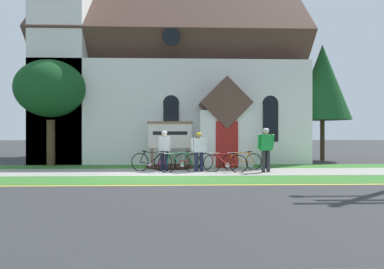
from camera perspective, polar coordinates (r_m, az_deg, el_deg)
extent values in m
plane|color=#333335|center=(16.08, -4.55, -5.34)|extent=(140.00, 140.00, 0.00)
cube|color=#99968E|center=(13.62, -3.91, -6.30)|extent=(32.00, 2.61, 0.01)
cube|color=#38722D|center=(11.32, -4.31, -7.61)|extent=(32.00, 2.04, 0.01)
cube|color=#38722D|center=(15.89, -3.63, -5.39)|extent=(24.00, 1.97, 0.01)
cube|color=yellow|center=(10.16, -4.58, -8.49)|extent=(28.00, 0.16, 0.01)
cube|color=white|center=(21.26, -3.20, 3.08)|extent=(14.18, 8.86, 5.26)
cube|color=brown|center=(21.88, -3.20, 14.02)|extent=(14.68, 9.02, 9.02)
cube|color=white|center=(19.59, -20.80, 11.76)|extent=(2.72, 2.72, 10.98)
cube|color=white|center=(16.14, 5.49, -0.70)|extent=(2.40, 1.60, 2.60)
cube|color=brown|center=(16.20, 5.49, 5.15)|extent=(2.40, 1.80, 2.40)
cube|color=maroon|center=(15.33, 5.89, -1.67)|extent=(1.00, 0.06, 2.10)
cube|color=black|center=(16.78, -3.53, 2.06)|extent=(0.76, 0.06, 1.90)
cone|color=black|center=(16.84, -3.53, 5.29)|extent=(0.80, 0.06, 0.80)
cube|color=black|center=(17.37, 13.07, 1.99)|extent=(0.76, 0.06, 1.90)
cone|color=black|center=(17.43, 13.07, 5.12)|extent=(0.80, 0.06, 0.80)
cylinder|color=black|center=(17.45, -3.53, 16.09)|extent=(0.90, 0.06, 0.90)
cube|color=#7F6047|center=(15.62, -6.75, -3.89)|extent=(0.12, 0.12, 0.88)
cube|color=#7F6047|center=(15.63, -0.66, -3.88)|extent=(0.12, 0.12, 0.88)
cube|color=silver|center=(15.57, -3.71, -0.25)|extent=(1.97, 0.15, 1.10)
cube|color=#7F6047|center=(15.57, -3.71, 2.00)|extent=(2.10, 0.19, 0.12)
cube|color=black|center=(15.52, -3.71, 0.24)|extent=(1.58, 0.06, 0.16)
cylinder|color=#382319|center=(15.29, -3.75, -5.44)|extent=(2.12, 2.12, 0.10)
ellipsoid|color=red|center=(15.33, -1.57, -4.78)|extent=(0.36, 0.36, 0.24)
ellipsoid|color=red|center=(15.95, -4.87, -4.59)|extent=(0.36, 0.36, 0.24)
ellipsoid|color=#CC338C|center=(14.94, -5.07, -4.91)|extent=(0.36, 0.36, 0.24)
torus|color=black|center=(13.41, 7.83, -4.95)|extent=(0.70, 0.25, 0.72)
torus|color=black|center=(13.59, 3.37, -4.88)|extent=(0.70, 0.25, 0.72)
cylinder|color=#A51E19|center=(13.50, 4.87, -4.18)|extent=(0.56, 0.21, 0.48)
cylinder|color=#A51E19|center=(13.47, 5.36, -3.26)|extent=(0.76, 0.27, 0.05)
cylinder|color=#A51E19|center=(13.44, 6.52, -4.22)|extent=(0.26, 0.11, 0.45)
cylinder|color=#A51E19|center=(13.44, 6.92, -5.05)|extent=(0.42, 0.16, 0.09)
cylinder|color=#A51E19|center=(13.40, 7.42, -4.12)|extent=(0.22, 0.10, 0.40)
cylinder|color=#A51E19|center=(13.56, 3.54, -4.05)|extent=(0.13, 0.07, 0.40)
ellipsoid|color=black|center=(13.40, 7.01, -3.17)|extent=(0.25, 0.15, 0.05)
cylinder|color=silver|center=(13.54, 3.72, -3.13)|extent=(0.43, 0.16, 0.03)
cylinder|color=silver|center=(13.47, 6.03, -5.14)|extent=(0.18, 0.07, 0.18)
torus|color=black|center=(13.71, 0.04, -4.78)|extent=(0.71, 0.31, 0.75)
torus|color=black|center=(13.31, -4.20, -4.92)|extent=(0.71, 0.31, 0.75)
cylinder|color=#19723F|center=(13.43, -2.73, -4.19)|extent=(0.55, 0.25, 0.46)
cylinder|color=#19723F|center=(13.46, -2.26, -3.15)|extent=(0.75, 0.33, 0.09)
cylinder|color=#19723F|center=(13.58, -1.16, -4.03)|extent=(0.26, 0.13, 0.50)
cylinder|color=#19723F|center=(13.63, -0.79, -4.92)|extent=(0.42, 0.20, 0.09)
cylinder|color=#19723F|center=(13.66, -0.33, -3.89)|extent=(0.22, 0.12, 0.45)
cylinder|color=#19723F|center=(13.31, -4.03, -4.12)|extent=(0.13, 0.08, 0.38)
ellipsoid|color=black|center=(13.60, -0.70, -2.87)|extent=(0.25, 0.16, 0.05)
cylinder|color=silver|center=(13.31, -3.85, -3.22)|extent=(0.42, 0.19, 0.03)
cylinder|color=silver|center=(13.55, -1.62, -5.06)|extent=(0.17, 0.09, 0.18)
torus|color=black|center=(14.53, 2.24, -4.57)|extent=(0.71, 0.18, 0.72)
torus|color=black|center=(14.28, -1.70, -4.65)|extent=(0.71, 0.18, 0.72)
cylinder|color=#B7B7BC|center=(14.35, -0.35, -3.98)|extent=(0.55, 0.15, 0.46)
cylinder|color=#B7B7BC|center=(14.36, 0.09, -3.05)|extent=(0.75, 0.19, 0.07)
cylinder|color=#B7B7BC|center=(14.44, 1.11, -3.88)|extent=(0.26, 0.09, 0.48)
cylinder|color=#B7B7BC|center=(14.48, 1.46, -4.69)|extent=(0.41, 0.12, 0.09)
cylinder|color=#B7B7BC|center=(14.49, 1.89, -3.76)|extent=(0.22, 0.08, 0.43)
cylinder|color=#B7B7BC|center=(14.28, -1.54, -3.89)|extent=(0.12, 0.06, 0.38)
ellipsoid|color=black|center=(14.45, 1.54, -2.83)|extent=(0.25, 0.13, 0.05)
cylinder|color=silver|center=(14.27, -1.38, -3.06)|extent=(0.44, 0.12, 0.03)
cylinder|color=silver|center=(14.43, 0.68, -4.81)|extent=(0.18, 0.06, 0.18)
torus|color=black|center=(14.78, 10.31, -4.50)|extent=(0.71, 0.13, 0.72)
torus|color=black|center=(14.46, 6.47, -4.60)|extent=(0.71, 0.13, 0.72)
cylinder|color=orange|center=(14.55, 7.79, -3.93)|extent=(0.56, 0.11, 0.46)
cylinder|color=orange|center=(14.57, 8.22, -3.04)|extent=(0.76, 0.14, 0.05)
cylinder|color=orange|center=(14.67, 9.21, -3.86)|extent=(0.26, 0.07, 0.46)
cylinder|color=orange|center=(14.71, 9.55, -4.62)|extent=(0.42, 0.09, 0.09)
cylinder|color=orange|center=(14.73, 9.97, -3.74)|extent=(0.22, 0.07, 0.41)
cylinder|color=orange|center=(14.46, 6.63, -3.85)|extent=(0.12, 0.05, 0.38)
ellipsoid|color=black|center=(14.69, 9.63, -2.87)|extent=(0.25, 0.11, 0.05)
cylinder|color=silver|center=(14.45, 6.78, -3.02)|extent=(0.44, 0.09, 0.03)
cylinder|color=silver|center=(14.65, 8.79, -4.74)|extent=(0.18, 0.04, 0.18)
torus|color=black|center=(14.13, -8.73, -4.63)|extent=(0.74, 0.21, 0.75)
torus|color=black|center=(13.83, -4.88, -4.73)|extent=(0.74, 0.21, 0.75)
cylinder|color=black|center=(13.92, -6.21, -4.04)|extent=(0.53, 0.16, 0.46)
cylinder|color=black|center=(13.93, -6.63, -3.04)|extent=(0.72, 0.20, 0.09)
cylinder|color=black|center=(14.03, -7.63, -3.90)|extent=(0.25, 0.09, 0.50)
cylinder|color=black|center=(14.07, -7.97, -4.76)|extent=(0.40, 0.12, 0.09)
cylinder|color=black|center=(14.09, -8.39, -3.77)|extent=(0.21, 0.08, 0.44)
cylinder|color=black|center=(13.83, -5.04, -3.95)|extent=(0.12, 0.06, 0.38)
ellipsoid|color=black|center=(14.04, -8.05, -2.79)|extent=(0.25, 0.13, 0.05)
cylinder|color=silver|center=(13.83, -5.20, -3.09)|extent=(0.43, 0.13, 0.03)
cylinder|color=silver|center=(14.01, -7.21, -4.89)|extent=(0.18, 0.06, 0.18)
cylinder|color=#2D2D33|center=(13.86, 12.70, -4.41)|extent=(0.15, 0.15, 0.87)
cylinder|color=#2D2D33|center=(13.74, 11.90, -4.45)|extent=(0.15, 0.15, 0.87)
cube|color=green|center=(13.76, 12.30, -1.31)|extent=(0.53, 0.34, 0.63)
sphere|color=beige|center=(13.76, 12.31, 0.48)|extent=(0.22, 0.22, 0.22)
ellipsoid|color=silver|center=(13.76, 12.31, 0.74)|extent=(0.31, 0.34, 0.16)
cylinder|color=green|center=(13.89, 13.42, -1.17)|extent=(0.09, 0.25, 0.57)
cylinder|color=green|center=(13.64, 11.17, -1.19)|extent=(0.09, 0.19, 0.58)
cylinder|color=#191E38|center=(13.73, 1.61, -4.62)|extent=(0.15, 0.15, 0.79)
cylinder|color=#191E38|center=(13.64, 0.74, -4.65)|extent=(0.15, 0.15, 0.79)
cube|color=silver|center=(13.65, 1.18, -1.79)|extent=(0.48, 0.34, 0.57)
sphere|color=#936B51|center=(13.64, 1.18, -0.16)|extent=(0.20, 0.20, 0.20)
ellipsoid|color=gold|center=(13.64, 1.18, 0.08)|extent=(0.29, 0.31, 0.14)
cylinder|color=silver|center=(13.72, 2.28, -1.66)|extent=(0.09, 0.12, 0.52)
cylinder|color=silver|center=(13.58, 0.06, -1.68)|extent=(0.09, 0.14, 0.52)
cylinder|color=#191E38|center=(14.01, -4.31, -4.46)|extent=(0.15, 0.15, 0.82)
cylinder|color=#191E38|center=(14.16, -5.00, -4.41)|extent=(0.15, 0.15, 0.82)
cube|color=silver|center=(14.05, -4.66, -1.56)|extent=(0.48, 0.45, 0.60)
sphere|color=beige|center=(14.04, -4.66, 0.08)|extent=(0.21, 0.21, 0.21)
ellipsoid|color=silver|center=(14.04, -4.66, 0.32)|extent=(0.34, 0.34, 0.15)
cylinder|color=silver|center=(13.83, -3.90, -1.46)|extent=(0.09, 0.23, 0.54)
cylinder|color=silver|center=(14.26, -5.39, -1.42)|extent=(0.09, 0.15, 0.54)
cylinder|color=black|center=(15.17, 11.94, -4.01)|extent=(0.15, 0.15, 0.87)
cylinder|color=black|center=(15.19, 12.52, -4.01)|extent=(0.15, 0.15, 0.87)
cube|color=silver|center=(15.15, 12.23, -1.16)|extent=(0.51, 0.24, 0.64)
sphere|color=beige|center=(15.14, 12.23, 0.48)|extent=(0.23, 0.23, 0.23)
ellipsoid|color=black|center=(15.14, 12.23, 0.71)|extent=(0.26, 0.30, 0.16)
cylinder|color=silver|center=(15.14, 11.10, -1.04)|extent=(0.09, 0.10, 0.58)
cylinder|color=silver|center=(15.16, 13.36, -1.03)|extent=(0.09, 0.25, 0.57)
cylinder|color=#3D2D1E|center=(20.86, 21.06, -0.89)|extent=(0.25, 0.25, 2.34)
cone|color=#14471E|center=(21.07, 21.07, 8.21)|extent=(3.17, 3.17, 4.33)
cylinder|color=#4C3823|center=(17.89, -22.63, -1.27)|extent=(0.39, 0.39, 2.20)
ellipsoid|color=#14471E|center=(18.03, -22.64, 7.11)|extent=(3.35, 3.35, 2.78)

